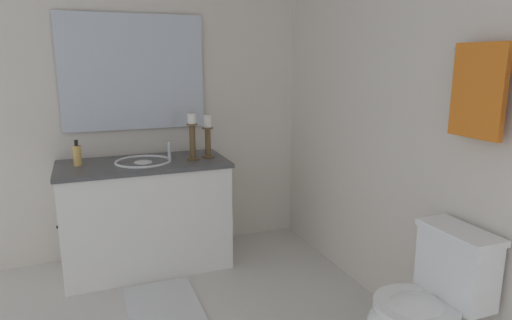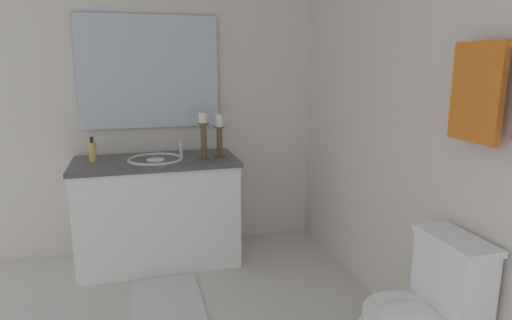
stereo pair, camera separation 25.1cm
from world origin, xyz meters
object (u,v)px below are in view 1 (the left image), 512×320
at_px(vanity_cabinet, 146,215).
at_px(mirror, 134,73).
at_px(sink_basin, 144,167).
at_px(candle_holder_short, 192,136).
at_px(soap_bottle, 77,155).
at_px(towel_near_vanity, 478,91).
at_px(bath_mat, 163,305).
at_px(toilet, 427,310).
at_px(candle_holder_tall, 208,135).

xyz_separation_m(vanity_cabinet, mirror, (-0.28, 0.00, 1.02)).
relative_size(sink_basin, candle_holder_short, 1.19).
height_order(vanity_cabinet, soap_bottle, soap_bottle).
xyz_separation_m(candle_holder_short, towel_near_vanity, (1.64, 0.91, 0.40)).
height_order(mirror, candle_holder_short, mirror).
bearing_deg(candle_holder_short, bath_mat, -31.63).
bearing_deg(bath_mat, soap_bottle, -147.30).
distance_m(vanity_cabinet, soap_bottle, 0.64).
height_order(soap_bottle, bath_mat, soap_bottle).
xyz_separation_m(soap_bottle, toilet, (1.78, 1.49, -0.51)).
relative_size(vanity_cabinet, candle_holder_short, 3.54).
relative_size(mirror, toilet, 1.40).
relative_size(soap_bottle, bath_mat, 0.30).
distance_m(candle_holder_tall, toilet, 1.91).
height_order(candle_holder_tall, toilet, candle_holder_tall).
distance_m(vanity_cabinet, mirror, 1.06).
relative_size(toilet, bath_mat, 1.25).
relative_size(candle_holder_tall, candle_holder_short, 0.95).
bearing_deg(towel_near_vanity, candle_holder_tall, -155.09).
bearing_deg(soap_bottle, towel_near_vanity, 44.15).
distance_m(soap_bottle, bath_mat, 1.18).
distance_m(towel_near_vanity, bath_mat, 2.15).
bearing_deg(sink_basin, vanity_cabinet, -90.00).
bearing_deg(sink_basin, soap_bottle, -96.81).
bearing_deg(sink_basin, towel_near_vanity, 36.64).
height_order(mirror, soap_bottle, mirror).
distance_m(vanity_cabinet, toilet, 2.02).
xyz_separation_m(sink_basin, candle_holder_tall, (0.01, 0.48, 0.21)).
relative_size(mirror, bath_mat, 1.75).
relative_size(sink_basin, candle_holder_tall, 1.26).
bearing_deg(mirror, candle_holder_tall, 58.89).
height_order(sink_basin, soap_bottle, soap_bottle).
height_order(vanity_cabinet, bath_mat, vanity_cabinet).
xyz_separation_m(toilet, towel_near_vanity, (-0.03, 0.20, 1.01)).
xyz_separation_m(mirror, toilet, (2.01, 1.06, -1.06)).
bearing_deg(candle_holder_tall, soap_bottle, -93.80).
bearing_deg(toilet, candle_holder_tall, -161.36).
distance_m(soap_bottle, towel_near_vanity, 2.49).
bearing_deg(candle_holder_short, candle_holder_tall, 109.79).
bearing_deg(bath_mat, sink_basin, 179.91).
distance_m(candle_holder_short, towel_near_vanity, 1.92).
bearing_deg(sink_basin, mirror, -179.80).
bearing_deg(sink_basin, bath_mat, -0.09).
relative_size(candle_holder_short, toilet, 0.45).
bearing_deg(towel_near_vanity, sink_basin, -143.36).
relative_size(vanity_cabinet, bath_mat, 1.99).
bearing_deg(soap_bottle, sink_basin, 83.19).
bearing_deg(towel_near_vanity, candle_holder_short, -150.99).
relative_size(vanity_cabinet, toilet, 1.59).
bearing_deg(candle_holder_tall, vanity_cabinet, -91.03).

